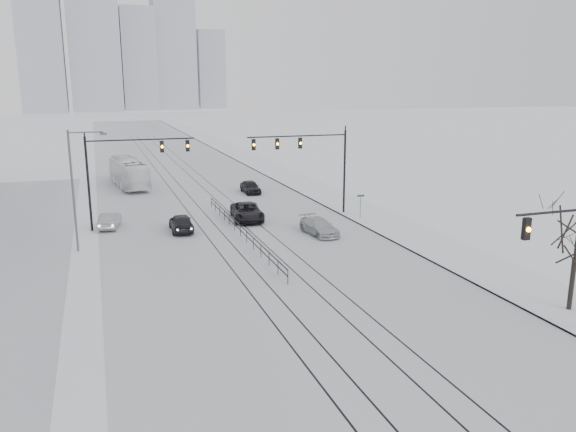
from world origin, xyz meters
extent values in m
cube|color=silver|center=(0.00, 60.00, 0.01)|extent=(22.00, 260.00, 0.02)
cube|color=silver|center=(13.50, 60.00, 0.08)|extent=(5.00, 260.00, 0.16)
cube|color=gray|center=(11.05, 60.00, 0.06)|extent=(0.10, 260.00, 0.12)
cube|color=black|center=(-2.60, 40.00, 0.02)|extent=(0.10, 180.00, 0.01)
cube|color=black|center=(-1.20, 40.00, 0.02)|extent=(0.10, 180.00, 0.01)
cube|color=black|center=(1.20, 40.00, 0.02)|extent=(0.10, 180.00, 0.01)
cube|color=black|center=(2.60, 40.00, 0.02)|extent=(0.10, 180.00, 0.01)
cube|color=#A6AAB6|center=(-30.00, 260.00, 27.50)|extent=(18.00, 18.00, 55.00)
cube|color=#A6AAB6|center=(-8.00, 268.00, 36.00)|extent=(22.00, 22.00, 72.00)
cube|color=#A6AAB6|center=(12.00, 276.00, 24.00)|extent=(16.00, 16.00, 48.00)
cube|color=#A6AAB6|center=(30.00, 284.00, 32.00)|extent=(20.00, 20.00, 64.00)
cube|color=#A6AAB6|center=(50.00, 292.00, 20.00)|extent=(14.00, 14.00, 40.00)
cylinder|color=black|center=(9.40, 6.00, 6.60)|extent=(6.00, 0.12, 0.12)
cube|color=black|center=(7.00, 6.00, 5.95)|extent=(0.32, 0.24, 1.00)
sphere|color=orange|center=(7.00, 5.86, 5.95)|extent=(0.22, 0.22, 0.22)
cylinder|color=black|center=(11.50, 35.00, 4.00)|extent=(0.20, 0.20, 8.00)
cylinder|color=black|center=(6.75, 35.00, 7.60)|extent=(9.50, 0.12, 0.12)
cube|color=black|center=(2.60, 35.00, 6.95)|extent=(0.32, 0.24, 1.00)
sphere|color=orange|center=(2.60, 34.86, 6.95)|extent=(0.22, 0.22, 0.22)
cube|color=black|center=(4.80, 35.00, 6.95)|extent=(0.32, 0.24, 1.00)
sphere|color=orange|center=(4.80, 34.86, 6.95)|extent=(0.22, 0.22, 0.22)
cube|color=black|center=(7.00, 35.00, 6.95)|extent=(0.32, 0.24, 1.00)
sphere|color=orange|center=(7.00, 34.86, 6.95)|extent=(0.22, 0.22, 0.22)
cylinder|color=black|center=(-11.50, 36.00, 4.00)|extent=(0.20, 0.20, 8.00)
cylinder|color=black|center=(-7.00, 36.00, 7.60)|extent=(9.00, 0.12, 0.12)
cube|color=black|center=(-3.10, 36.00, 6.95)|extent=(0.32, 0.24, 1.00)
sphere|color=orange|center=(-3.10, 35.86, 6.95)|extent=(0.22, 0.22, 0.22)
cube|color=black|center=(-5.30, 36.00, 6.95)|extent=(0.32, 0.24, 1.00)
sphere|color=orange|center=(-5.30, 35.86, 6.95)|extent=(0.22, 0.22, 0.22)
cylinder|color=#595B60|center=(-12.50, 30.00, 4.50)|extent=(0.16, 0.16, 9.00)
cylinder|color=#595B60|center=(-11.30, 30.00, 8.80)|extent=(2.40, 0.10, 0.10)
cube|color=#595B60|center=(-10.10, 30.00, 8.65)|extent=(0.50, 0.25, 0.18)
cylinder|color=black|center=(13.20, 9.00, 1.50)|extent=(0.26, 0.26, 3.00)
cylinder|color=black|center=(13.20, 9.00, 3.75)|extent=(0.18, 0.18, 2.50)
cube|color=black|center=(0.00, 30.00, 0.95)|extent=(0.06, 24.00, 0.06)
cube|color=black|center=(0.00, 30.00, 0.55)|extent=(0.06, 24.00, 0.06)
cylinder|color=#595B60|center=(11.80, 32.00, 1.20)|extent=(0.06, 0.06, 2.40)
cube|color=#0C4C19|center=(11.80, 32.00, 2.30)|extent=(0.70, 0.04, 0.18)
imported|color=black|center=(-4.31, 33.31, 0.76)|extent=(1.91, 4.49, 1.51)
imported|color=gray|center=(-10.00, 36.48, 0.67)|extent=(2.15, 4.24, 1.33)
imported|color=black|center=(2.00, 35.42, 0.78)|extent=(3.19, 5.86, 1.56)
imported|color=#B3B6BB|center=(6.34, 28.53, 0.67)|extent=(2.40, 4.79, 1.34)
imported|color=black|center=(5.75, 48.08, 0.72)|extent=(1.74, 4.26, 1.45)
imported|color=white|center=(-7.14, 56.96, 1.69)|extent=(4.25, 12.38, 3.38)
camera|label=1|loc=(-10.67, -13.21, 12.12)|focal=35.00mm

